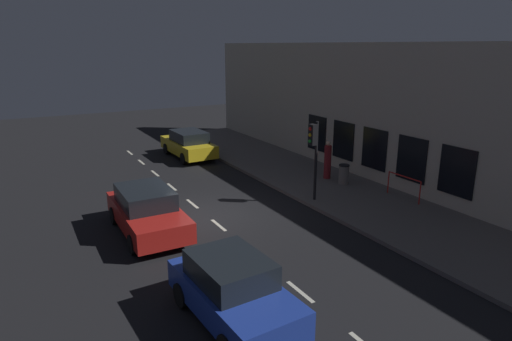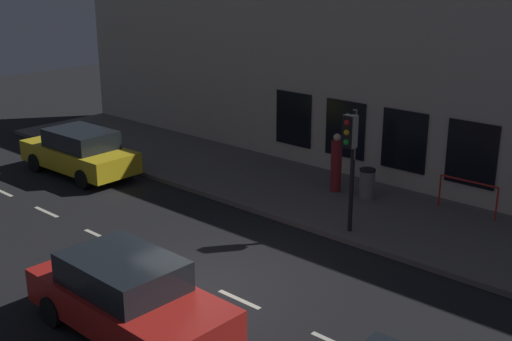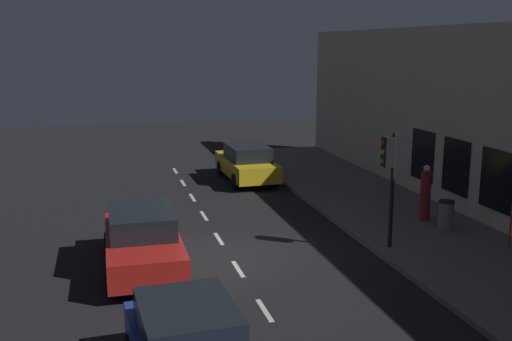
{
  "view_description": "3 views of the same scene",
  "coord_description": "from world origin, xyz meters",
  "px_view_note": "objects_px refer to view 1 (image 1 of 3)",
  "views": [
    {
      "loc": [
        -6.17,
        -14.73,
        6.36
      ],
      "look_at": [
        1.25,
        -1.58,
        2.06
      ],
      "focal_mm": 30.95,
      "sensor_mm": 36.0,
      "label": 1
    },
    {
      "loc": [
        -9.26,
        -9.9,
        7.03
      ],
      "look_at": [
        2.21,
        0.51,
        2.1
      ],
      "focal_mm": 46.45,
      "sensor_mm": 36.0,
      "label": 2
    },
    {
      "loc": [
        -3.36,
        -15.54,
        5.81
      ],
      "look_at": [
        1.07,
        1.19,
        2.16
      ],
      "focal_mm": 41.96,
      "sensor_mm": 36.0,
      "label": 3
    }
  ],
  "objects_px": {
    "parked_car_2": "(147,211)",
    "parked_car_0": "(233,290)",
    "parked_car_1": "(188,144)",
    "pedestrian_0": "(328,161)",
    "trash_bin": "(344,174)",
    "traffic_light": "(314,144)"
  },
  "relations": [
    {
      "from": "pedestrian_0",
      "to": "trash_bin",
      "type": "distance_m",
      "value": 1.15
    },
    {
      "from": "traffic_light",
      "to": "trash_bin",
      "type": "bearing_deg",
      "value": 22.8
    },
    {
      "from": "parked_car_0",
      "to": "trash_bin",
      "type": "xyz_separation_m",
      "value": [
        9.1,
        6.73,
        -0.18
      ]
    },
    {
      "from": "parked_car_0",
      "to": "parked_car_1",
      "type": "relative_size",
      "value": 0.87
    },
    {
      "from": "traffic_light",
      "to": "parked_car_0",
      "type": "relative_size",
      "value": 0.83
    },
    {
      "from": "parked_car_0",
      "to": "trash_bin",
      "type": "relative_size",
      "value": 4.35
    },
    {
      "from": "traffic_light",
      "to": "parked_car_0",
      "type": "distance_m",
      "value": 8.75
    },
    {
      "from": "trash_bin",
      "to": "traffic_light",
      "type": "bearing_deg",
      "value": -157.2
    },
    {
      "from": "parked_car_0",
      "to": "parked_car_1",
      "type": "distance_m",
      "value": 16.3
    },
    {
      "from": "traffic_light",
      "to": "parked_car_2",
      "type": "height_order",
      "value": "traffic_light"
    },
    {
      "from": "parked_car_2",
      "to": "pedestrian_0",
      "type": "bearing_deg",
      "value": -168.97
    },
    {
      "from": "parked_car_0",
      "to": "pedestrian_0",
      "type": "height_order",
      "value": "pedestrian_0"
    },
    {
      "from": "pedestrian_0",
      "to": "parked_car_1",
      "type": "bearing_deg",
      "value": 131.94
    },
    {
      "from": "pedestrian_0",
      "to": "traffic_light",
      "type": "bearing_deg",
      "value": -125.02
    },
    {
      "from": "parked_car_1",
      "to": "pedestrian_0",
      "type": "xyz_separation_m",
      "value": [
        4.11,
        -7.75,
        0.22
      ]
    },
    {
      "from": "traffic_light",
      "to": "parked_car_0",
      "type": "bearing_deg",
      "value": -138.99
    },
    {
      "from": "traffic_light",
      "to": "pedestrian_0",
      "type": "height_order",
      "value": "traffic_light"
    },
    {
      "from": "traffic_light",
      "to": "pedestrian_0",
      "type": "distance_m",
      "value": 3.64
    },
    {
      "from": "parked_car_2",
      "to": "parked_car_0",
      "type": "bearing_deg",
      "value": 93.49
    },
    {
      "from": "parked_car_1",
      "to": "pedestrian_0",
      "type": "relative_size",
      "value": 2.46
    },
    {
      "from": "parked_car_1",
      "to": "parked_car_2",
      "type": "height_order",
      "value": "same"
    },
    {
      "from": "pedestrian_0",
      "to": "trash_bin",
      "type": "xyz_separation_m",
      "value": [
        0.12,
        -1.07,
        -0.4
      ]
    }
  ]
}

